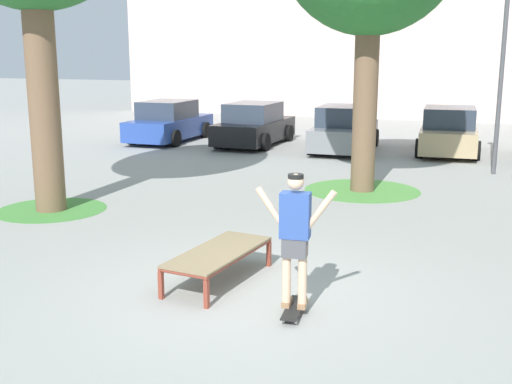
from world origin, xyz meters
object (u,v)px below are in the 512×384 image
Objects in this scene: car_black at (254,125)px; car_tan at (449,132)px; skate_box at (219,254)px; skateboard at (294,308)px; skater at (295,232)px; car_blue at (169,123)px; light_post at (505,28)px; car_grey at (345,130)px.

car_black is 0.98× the size of car_tan.
skate_box is 1.58m from skateboard.
car_blue is (-9.09, 13.66, -0.38)m from skater.
skateboard is at bearing -83.06° from skater.
car_blue is at bearing 123.64° from skateboard.
car_black reaches higher than skateboard.
car_tan is 4.84m from light_post.
skateboard is at bearing -79.61° from car_grey.
skate_box is at bearing -71.27° from car_black.
car_tan reaches higher than skate_box.
skater reaches higher than skateboard.
car_grey is 3.35m from car_tan.
car_blue is (-7.74, 12.92, 0.28)m from skate_box.
car_tan is (9.88, 0.65, 0.00)m from car_blue.
car_black is at bearing 3.45° from car_blue.
light_post reaches higher than skater.
skateboard is 0.19× the size of car_black.
car_black is 0.98× the size of car_grey.
car_blue is 0.99× the size of car_tan.
car_black and car_grey have the same top height.
skater is 0.39× the size of car_tan.
car_tan is at bearing 81.05° from skate_box.
car_black is at bearing 159.89° from light_post.
car_grey is (6.58, 0.01, 0.00)m from car_blue.
skateboard is 15.04m from car_black.
skate_box is 0.46× the size of car_tan.
skater is 0.29× the size of light_post.
skater is at bearing -67.29° from car_black.
car_black reaches higher than skate_box.
skater reaches higher than car_blue.
car_black is at bearing 176.75° from car_grey.
car_blue is at bearing -176.55° from car_black.
car_blue is 9.90m from car_tan.
car_blue is at bearing -176.21° from car_tan.
car_blue and car_black have the same top height.
skater is 0.40× the size of car_grey.
car_black is (-4.45, 13.12, 0.28)m from skate_box.
skate_box is 15.06m from car_blue.
car_blue reaches higher than skateboard.
skate_box is 13.74m from car_tan.
light_post is (1.45, -3.40, 3.13)m from car_tan.
car_grey is at bearing -168.96° from car_tan.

